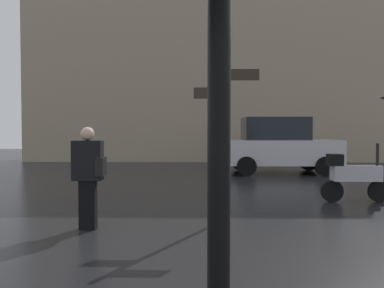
{
  "coord_description": "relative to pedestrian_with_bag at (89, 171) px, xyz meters",
  "views": [
    {
      "loc": [
        -0.41,
        -2.51,
        1.46
      ],
      "look_at": [
        -0.54,
        4.74,
        1.23
      ],
      "focal_mm": 34.23,
      "sensor_mm": 36.0,
      "label": 1
    }
  ],
  "objects": [
    {
      "name": "building_block",
      "position": [
        2.06,
        13.91,
        5.19
      ],
      "size": [
        18.39,
        2.81,
        12.13
      ],
      "primitive_type": "cube",
      "color": "gray",
      "rests_on": "ground"
    },
    {
      "name": "street_signpost",
      "position": [
        2.09,
        0.61,
        0.75
      ],
      "size": [
        1.08,
        0.08,
        2.66
      ],
      "color": "black",
      "rests_on": "ground"
    },
    {
      "name": "parked_car_left",
      "position": [
        4.5,
        7.72,
        0.13
      ],
      "size": [
        4.03,
        2.03,
        1.99
      ],
      "rotation": [
        0.0,
        0.0,
        3.38
      ],
      "color": "silver",
      "rests_on": "ground"
    },
    {
      "name": "pedestrian_with_bag",
      "position": [
        0.0,
        0.0,
        0.0
      ],
      "size": [
        0.48,
        0.24,
        1.54
      ],
      "rotation": [
        0.0,
        0.0,
        4.87
      ],
      "color": "black",
      "rests_on": "ground"
    },
    {
      "name": "parked_scooter",
      "position": [
        4.89,
        2.23,
        -0.32
      ],
      "size": [
        1.44,
        0.32,
        1.23
      ],
      "rotation": [
        0.0,
        0.0,
        -0.01
      ],
      "color": "black",
      "rests_on": "ground"
    }
  ]
}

